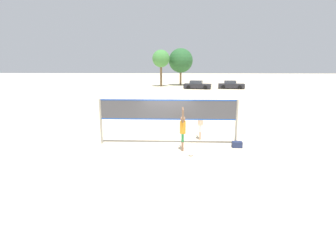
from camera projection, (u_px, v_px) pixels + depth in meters
The scene contains 10 objects.
ground_plane at pixel (168, 144), 13.81m from camera, with size 200.00×200.00×0.00m, color beige.
volleyball_net at pixel (168, 113), 13.45m from camera, with size 7.14×0.10×2.37m.
player_spiker at pixel (183, 128), 12.60m from camera, with size 0.28×0.70×2.11m.
player_blocker at pixel (200, 121), 14.43m from camera, with size 0.28×0.69×2.04m.
volleyball at pixel (191, 154), 12.02m from camera, with size 0.22×0.22×0.22m.
gear_bag at pixel (237, 144), 13.25m from camera, with size 0.50×0.31×0.31m.
parked_car_near at pixel (231, 85), 44.02m from camera, with size 4.49×2.39×1.34m.
parked_car_mid at pixel (197, 85), 43.81m from camera, with size 4.75×2.70×1.36m.
tree_left_cluster at pixel (181, 61), 50.04m from camera, with size 4.60×4.60×7.01m.
tree_right_cluster at pixel (161, 59), 47.54m from camera, with size 3.16×3.16×6.61m.
Camera 1 is at (0.51, -13.21, 4.17)m, focal length 28.00 mm.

